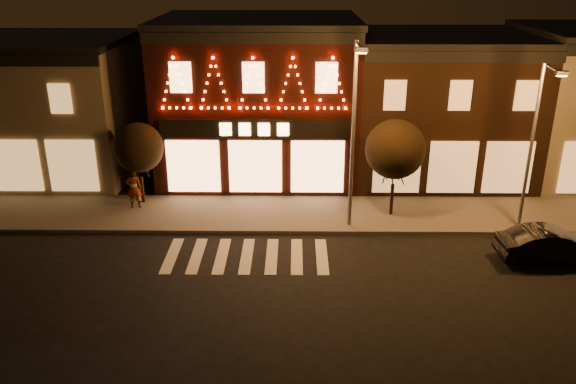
{
  "coord_description": "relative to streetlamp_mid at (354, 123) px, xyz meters",
  "views": [
    {
      "loc": [
        1.89,
        -16.78,
        11.11
      ],
      "look_at": [
        1.65,
        4.0,
        2.77
      ],
      "focal_mm": 36.61,
      "sensor_mm": 36.0,
      "label": 1
    }
  ],
  "objects": [
    {
      "name": "dark_sedan",
      "position": [
        7.59,
        -2.7,
        -4.14
      ],
      "size": [
        4.19,
        1.7,
        1.35
      ],
      "primitive_type": "imported",
      "rotation": [
        0.0,
        0.0,
        1.64
      ],
      "color": "black",
      "rests_on": "ground"
    },
    {
      "name": "building_right_a",
      "position": [
        5.18,
        7.5,
        -1.05
      ],
      "size": [
        9.2,
        8.28,
        7.5
      ],
      "color": "black",
      "rests_on": "ground"
    },
    {
      "name": "streetlamp_right",
      "position": [
        7.41,
        -0.1,
        -0.51
      ],
      "size": [
        0.46,
        1.63,
        7.09
      ],
      "rotation": [
        0.0,
        0.0,
        -0.08
      ],
      "color": "#59595E",
      "rests_on": "sidewalk_far"
    },
    {
      "name": "pedestrian",
      "position": [
        -9.9,
        2.02,
        -3.72
      ],
      "size": [
        0.78,
        0.61,
        1.9
      ],
      "primitive_type": "imported",
      "rotation": [
        0.0,
        0.0,
        3.4
      ],
      "color": "gray",
      "rests_on": "sidewalk_far"
    },
    {
      "name": "tree_right",
      "position": [
        2.01,
        1.39,
        -1.56
      ],
      "size": [
        2.65,
        2.65,
        4.44
      ],
      "rotation": [
        0.0,
        0.0,
        -0.2
      ],
      "color": "black",
      "rests_on": "sidewalk_far"
    },
    {
      "name": "building_pulp",
      "position": [
        -4.32,
        7.48,
        -0.65
      ],
      "size": [
        10.2,
        8.34,
        8.3
      ],
      "color": "black",
      "rests_on": "ground"
    },
    {
      "name": "sidewalk_far",
      "position": [
        -2.32,
        1.51,
        -4.74
      ],
      "size": [
        44.0,
        4.0,
        0.15
      ],
      "primitive_type": "cube",
      "color": "#47423D",
      "rests_on": "ground"
    },
    {
      "name": "tree_left",
      "position": [
        -9.69,
        2.68,
        -1.94
      ],
      "size": [
        2.33,
        2.33,
        3.9
      ],
      "rotation": [
        0.0,
        0.0,
        -0.09
      ],
      "color": "black",
      "rests_on": "sidewalk_far"
    },
    {
      "name": "ground",
      "position": [
        -4.32,
        -6.49,
        -4.82
      ],
      "size": [
        120.0,
        120.0,
        0.0
      ],
      "primitive_type": "plane",
      "color": "black",
      "rests_on": "ground"
    },
    {
      "name": "building_left",
      "position": [
        -17.32,
        7.5,
        -1.15
      ],
      "size": [
        12.2,
        8.28,
        7.3
      ],
      "color": "#7C6D58",
      "rests_on": "ground"
    },
    {
      "name": "streetlamp_mid",
      "position": [
        0.0,
        0.0,
        0.0
      ],
      "size": [
        0.5,
        1.81,
        7.95
      ],
      "rotation": [
        0.0,
        0.0,
        0.0
      ],
      "color": "#59595E",
      "rests_on": "sidewalk_far"
    }
  ]
}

